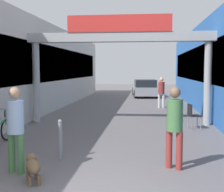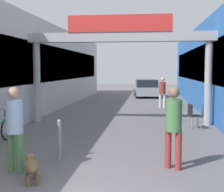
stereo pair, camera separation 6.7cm
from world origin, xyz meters
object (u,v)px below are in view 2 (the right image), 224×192
dog_on_leash (31,166)px  pedestrian_companion (174,122)px  pedestrian_carrying_crate (162,90)px  cafe_chair_black_nearer (193,114)px  bollard_post_metal (60,139)px  parked_car_silver (146,88)px  pedestrian_with_dog (15,124)px

dog_on_leash → pedestrian_companion: bearing=22.0°
pedestrian_carrying_crate → cafe_chair_black_nearer: 6.06m
bollard_post_metal → pedestrian_companion: bearing=-9.3°
dog_on_leash → parked_car_silver: 18.77m
pedestrian_with_dog → pedestrian_companion: bearing=11.3°
pedestrian_with_dog → dog_on_leash: size_ratio=2.52×
bollard_post_metal → pedestrian_carrying_crate: bearing=74.5°
cafe_chair_black_nearer → parked_car_silver: (-1.77, 12.95, 0.10)m
bollard_post_metal → cafe_chair_black_nearer: size_ratio=1.07×
pedestrian_carrying_crate → bollard_post_metal: pedestrian_carrying_crate is taller
pedestrian_carrying_crate → dog_on_leash: size_ratio=2.39×
pedestrian_carrying_crate → cafe_chair_black_nearer: size_ratio=1.89×
pedestrian_with_dog → pedestrian_companion: pedestrian_with_dog is taller
pedestrian_with_dog → dog_on_leash: bearing=-40.9°
dog_on_leash → bollard_post_metal: (0.10, 1.53, 0.17)m
cafe_chair_black_nearer → pedestrian_companion: bearing=-102.6°
pedestrian_companion → parked_car_silver: bearing=92.4°
pedestrian_carrying_crate → parked_car_silver: 7.03m
pedestrian_carrying_crate → parked_car_silver: (-0.94, 6.96, -0.32)m
pedestrian_with_dog → cafe_chair_black_nearer: 6.79m
pedestrian_companion → bollard_post_metal: pedestrian_companion is taller
pedestrian_companion → bollard_post_metal: (-2.62, 0.43, -0.52)m
parked_car_silver → dog_on_leash: bearing=-96.0°
pedestrian_with_dog → cafe_chair_black_nearer: bearing=51.0°
pedestrian_carrying_crate → parked_car_silver: pedestrian_carrying_crate is taller
bollard_post_metal → parked_car_silver: (1.88, 17.14, 0.16)m
pedestrian_companion → parked_car_silver: pedestrian_companion is taller
dog_on_leash → cafe_chair_black_nearer: size_ratio=0.79×
pedestrian_with_dog → bollard_post_metal: (0.62, 1.08, -0.54)m
bollard_post_metal → parked_car_silver: size_ratio=0.23×
cafe_chair_black_nearer → bollard_post_metal: bearing=-131.0°
pedestrian_with_dog → dog_on_leash: (0.52, -0.45, -0.71)m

